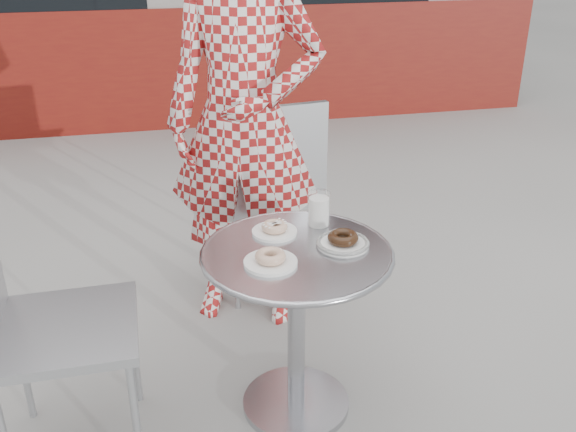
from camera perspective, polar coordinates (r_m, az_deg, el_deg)
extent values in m
plane|color=#A09D98|center=(2.53, 1.23, -16.17)|extent=(60.00, 60.00, 0.00)
cube|color=maroon|center=(5.66, -7.78, 12.96)|extent=(6.02, 0.20, 1.00)
cylinder|color=#BAB9BE|center=(2.50, 0.71, -16.24)|extent=(0.40, 0.40, 0.03)
cylinder|color=#BAB9BE|center=(2.31, 0.75, -10.34)|extent=(0.06, 0.06, 0.63)
cylinder|color=#BAB9BE|center=(2.14, 0.80, -3.34)|extent=(0.63, 0.63, 0.02)
torus|color=#BAB9BE|center=(2.14, 0.80, -3.34)|extent=(0.65, 0.65, 0.02)
cube|color=#ACAFB4|center=(3.04, -2.30, 2.18)|extent=(0.51, 0.51, 0.03)
cube|color=#ACAFB4|center=(2.76, -0.95, 5.21)|extent=(0.45, 0.10, 0.45)
cube|color=#ACAFB4|center=(2.18, -19.22, -9.50)|extent=(0.46, 0.46, 0.03)
imported|color=maroon|center=(2.66, -3.86, 8.27)|extent=(0.76, 0.61, 1.80)
cylinder|color=white|center=(2.25, -1.20, -1.41)|extent=(0.16, 0.16, 0.01)
torus|color=#B76E46|center=(2.24, -1.21, -0.94)|extent=(0.09, 0.09, 0.03)
cylinder|color=white|center=(2.05, -1.56, -4.14)|extent=(0.17, 0.17, 0.01)
torus|color=#B76E46|center=(2.04, -1.57, -3.60)|extent=(0.10, 0.10, 0.03)
cylinder|color=white|center=(2.18, 4.89, -2.47)|extent=(0.18, 0.18, 0.01)
torus|color=black|center=(2.16, 4.91, -1.92)|extent=(0.11, 0.11, 0.04)
torus|color=black|center=(2.17, 4.89, -2.38)|extent=(0.18, 0.18, 0.02)
cylinder|color=white|center=(2.29, 2.76, 0.40)|extent=(0.07, 0.07, 0.11)
cylinder|color=white|center=(2.29, 2.76, 0.64)|extent=(0.08, 0.08, 0.13)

